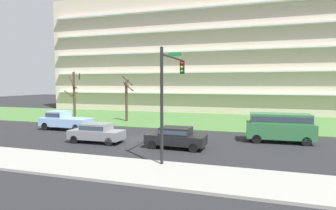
{
  "coord_description": "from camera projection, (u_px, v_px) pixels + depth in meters",
  "views": [
    {
      "loc": [
        9.86,
        -21.57,
        4.78
      ],
      "look_at": [
        1.21,
        6.0,
        2.55
      ],
      "focal_mm": 29.83,
      "sensor_mm": 36.0,
      "label": 1
    }
  ],
  "objects": [
    {
      "name": "sidewalk_curb_near",
      "position": [
        76.0,
        165.0,
        16.22
      ],
      "size": [
        80.0,
        4.0,
        0.15
      ],
      "primitive_type": "cube",
      "color": "#99968E",
      "rests_on": "ground"
    },
    {
      "name": "sedan_black_near_left",
      "position": [
        176.0,
        137.0,
        20.57
      ],
      "size": [
        4.46,
        1.96,
        1.57
      ],
      "rotation": [
        0.0,
        0.0,
        -0.04
      ],
      "color": "black",
      "rests_on": "ground"
    },
    {
      "name": "tree_far_left",
      "position": [
        74.0,
        94.0,
        37.16
      ],
      "size": [
        2.09,
        2.11,
        6.33
      ],
      "color": "#423023",
      "rests_on": "ground"
    },
    {
      "name": "ground",
      "position": [
        134.0,
        140.0,
        23.83
      ],
      "size": [
        160.0,
        160.0,
        0.0
      ],
      "primitive_type": "plane",
      "color": "#232326"
    },
    {
      "name": "sedan_gray_near_right",
      "position": [
        97.0,
        132.0,
        22.56
      ],
      "size": [
        4.43,
        1.87,
        1.57
      ],
      "rotation": [
        0.0,
        0.0,
        0.02
      ],
      "color": "slate",
      "rests_on": "ground"
    },
    {
      "name": "van_green_center_right",
      "position": [
        280.0,
        125.0,
        22.58
      ],
      "size": [
        5.29,
        2.24,
        2.36
      ],
      "rotation": [
        0.0,
        0.0,
        3.19
      ],
      "color": "#2D6B3D",
      "rests_on": "ground"
    },
    {
      "name": "tree_left",
      "position": [
        127.0,
        99.0,
        34.81
      ],
      "size": [
        1.49,
        1.49,
        5.7
      ],
      "color": "#423023",
      "rests_on": "ground"
    },
    {
      "name": "pickup_blue_center_left",
      "position": [
        64.0,
        120.0,
        28.81
      ],
      "size": [
        5.45,
        2.14,
        1.95
      ],
      "rotation": [
        0.0,
        0.0,
        3.12
      ],
      "color": "#8CB2E0",
      "rests_on": "ground"
    },
    {
      "name": "apartment_building",
      "position": [
        198.0,
        55.0,
        49.29
      ],
      "size": [
        51.77,
        12.08,
        19.72
      ],
      "color": "beige",
      "rests_on": "ground"
    },
    {
      "name": "traffic_signal_mast",
      "position": [
        170.0,
        86.0,
        17.28
      ],
      "size": [
        0.9,
        5.0,
        6.83
      ],
      "color": "black",
      "rests_on": "ground"
    },
    {
      "name": "grass_lawn_strip",
      "position": [
        177.0,
        119.0,
        37.15
      ],
      "size": [
        80.0,
        16.0,
        0.08
      ],
      "primitive_type": "cube",
      "color": "#477238",
      "rests_on": "ground"
    }
  ]
}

